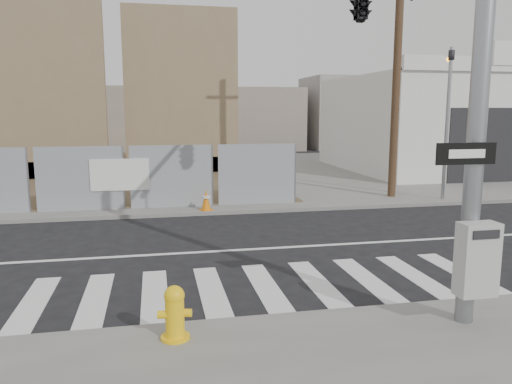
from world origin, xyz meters
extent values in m
plane|color=black|center=(0.00, 0.00, 0.00)|extent=(100.00, 100.00, 0.00)
cube|color=slate|center=(0.00, 14.00, 0.06)|extent=(50.00, 20.00, 0.12)
cylinder|color=gray|center=(2.50, -4.80, 3.62)|extent=(0.26, 0.26, 7.00)
cube|color=#B2B2AF|center=(2.45, -5.08, 1.15)|extent=(0.55, 0.30, 1.05)
cube|color=black|center=(2.25, -4.96, 2.62)|extent=(0.90, 0.03, 0.30)
cube|color=silver|center=(2.25, -4.98, 2.62)|extent=(0.55, 0.01, 0.12)
cylinder|color=gray|center=(8.00, 4.60, 2.72)|extent=(0.12, 0.12, 5.20)
imported|color=black|center=(8.00, 4.60, 5.22)|extent=(0.16, 0.20, 1.00)
cube|color=#7A6249|center=(-7.00, 13.00, 4.12)|extent=(6.00, 0.50, 8.00)
cube|color=#7A6249|center=(-7.00, 13.40, 0.52)|extent=(6.00, 1.30, 0.80)
cube|color=#7A6249|center=(-0.50, 14.00, 4.12)|extent=(5.50, 0.50, 8.00)
cube|color=#7A6249|center=(-0.50, 14.40, 0.52)|extent=(5.50, 1.30, 0.80)
cube|color=silver|center=(14.00, 13.00, 2.52)|extent=(12.00, 10.00, 4.80)
cube|color=black|center=(12.00, 7.98, 1.72)|extent=(3.40, 0.06, 3.20)
cylinder|color=#4D3724|center=(6.50, 5.50, 5.12)|extent=(0.28, 0.28, 10.00)
cylinder|color=yellow|center=(-1.73, -4.55, 0.14)|extent=(0.48, 0.48, 0.04)
cylinder|color=yellow|center=(-1.73, -4.55, 0.42)|extent=(0.31, 0.31, 0.60)
sphere|color=yellow|center=(-1.73, -4.55, 0.74)|extent=(0.28, 0.28, 0.28)
cylinder|color=yellow|center=(-1.89, -4.55, 0.48)|extent=(0.16, 0.14, 0.11)
cylinder|color=yellow|center=(-1.57, -4.55, 0.48)|extent=(0.16, 0.14, 0.11)
cube|color=orange|center=(-0.38, 4.28, 0.13)|extent=(0.44, 0.44, 0.03)
cone|color=orange|center=(-0.38, 4.28, 0.45)|extent=(0.39, 0.39, 0.66)
cylinder|color=silver|center=(-0.38, 4.28, 0.54)|extent=(0.25, 0.25, 0.07)
camera|label=1|loc=(-1.93, -11.05, 3.20)|focal=35.00mm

